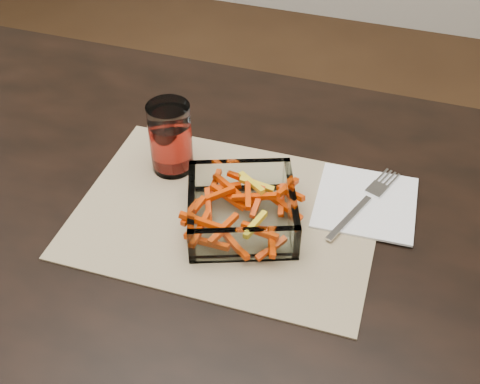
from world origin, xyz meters
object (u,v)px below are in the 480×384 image
dining_table (171,257)px  glass_bowl (242,211)px  tumbler (171,140)px  fork (365,201)px

dining_table → glass_bowl: size_ratio=8.04×
dining_table → tumbler: tumbler is taller
glass_bowl → fork: glass_bowl is taller
tumbler → glass_bowl: bearing=-30.9°
glass_bowl → tumbler: bearing=149.1°
dining_table → fork: fork is taller
dining_table → fork: bearing=23.6°
glass_bowl → tumbler: (-0.15, 0.09, 0.03)m
tumbler → fork: tumbler is taller
dining_table → tumbler: 0.19m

